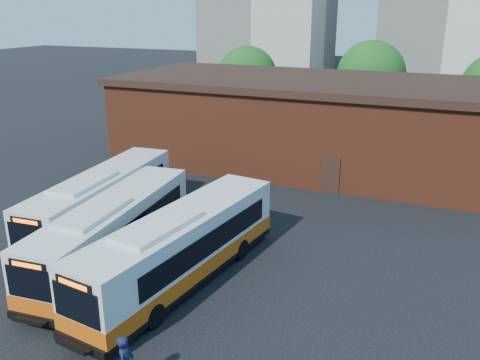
% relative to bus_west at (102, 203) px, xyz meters
% --- Properties ---
extents(ground, '(220.00, 220.00, 0.00)m').
position_rel_bus_west_xyz_m(ground, '(6.92, -3.90, -1.44)').
color(ground, black).
extents(bus_west, '(3.22, 11.76, 3.17)m').
position_rel_bus_west_xyz_m(bus_west, '(0.00, 0.00, 0.00)').
color(bus_west, silver).
rests_on(bus_west, ground).
extents(bus_midwest, '(3.28, 11.66, 3.14)m').
position_rel_bus_west_xyz_m(bus_midwest, '(2.88, -2.95, -0.01)').
color(bus_midwest, silver).
rests_on(bus_midwest, ground).
extents(bus_mideast, '(4.03, 12.18, 3.27)m').
position_rel_bus_west_xyz_m(bus_mideast, '(6.63, -3.30, 0.05)').
color(bus_mideast, silver).
rests_on(bus_mideast, ground).
extents(depot_building, '(28.60, 12.60, 6.40)m').
position_rel_bus_west_xyz_m(depot_building, '(6.92, 16.10, 1.82)').
color(depot_building, maroon).
rests_on(depot_building, ground).
extents(tree_west, '(6.00, 6.00, 7.65)m').
position_rel_bus_west_xyz_m(tree_west, '(-3.08, 28.10, 3.21)').
color(tree_west, '#382314').
rests_on(tree_west, ground).
extents(tree_mid, '(6.56, 6.56, 8.36)m').
position_rel_bus_west_xyz_m(tree_mid, '(8.92, 30.10, 3.64)').
color(tree_mid, '#382314').
rests_on(tree_mid, ground).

